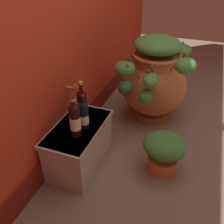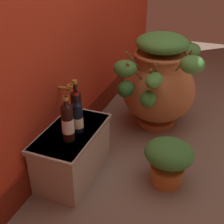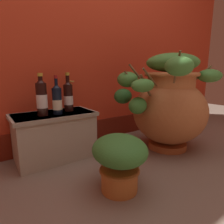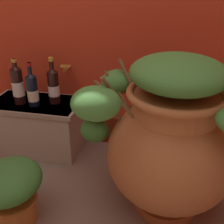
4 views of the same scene
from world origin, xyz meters
name	(u,v)px [view 3 (image 3 of 4)]	position (x,y,z in m)	size (l,w,h in m)	color
ground_plane	(178,195)	(0.00, 0.00, 0.00)	(7.00, 7.00, 0.00)	#7A6656
back_wall	(80,11)	(0.00, 1.20, 1.29)	(4.40, 0.33, 2.60)	red
terracotta_urn	(169,104)	(0.52, 0.51, 0.43)	(0.87, 0.72, 0.87)	#B26638
stone_ledge	(55,134)	(-0.41, 0.91, 0.21)	(0.65, 0.36, 0.38)	#B2A893
wine_bottle_left	(68,96)	(-0.27, 0.93, 0.52)	(0.08, 0.08, 0.32)	black
wine_bottle_middle	(42,97)	(-0.50, 0.87, 0.53)	(0.08, 0.08, 0.32)	black
wine_bottle_right	(57,99)	(-0.39, 0.86, 0.50)	(0.07, 0.07, 0.30)	black
potted_shrub	(120,158)	(-0.24, 0.24, 0.21)	(0.32, 0.35, 0.35)	#C17033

